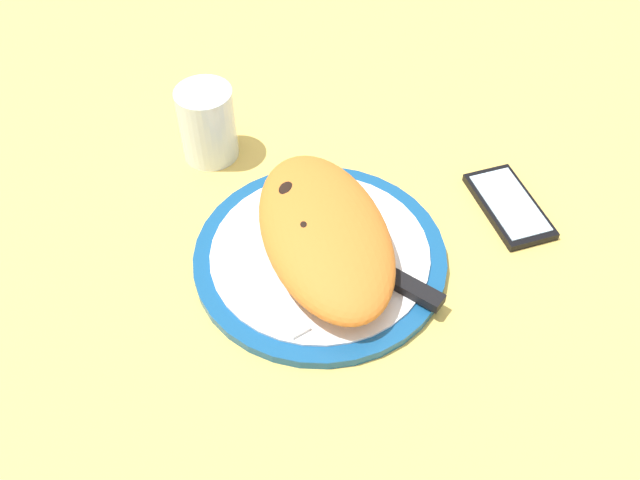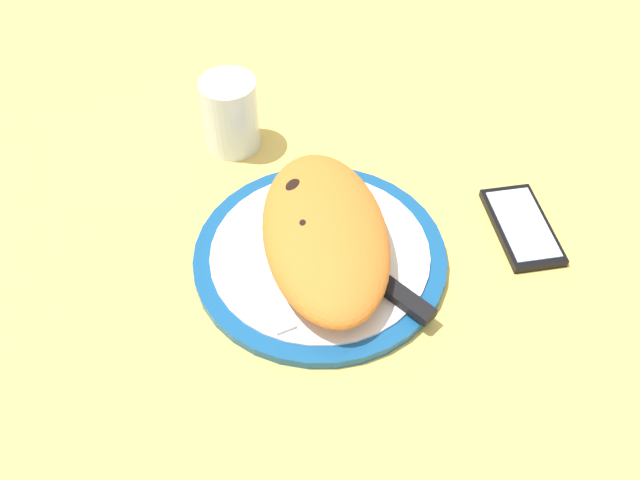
% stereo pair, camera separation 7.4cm
% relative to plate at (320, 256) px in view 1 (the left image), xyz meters
% --- Properties ---
extents(ground_plane, '(1.50, 1.50, 0.03)m').
position_rel_plate_xyz_m(ground_plane, '(0.00, 0.00, -0.02)').
color(ground_plane, '#DBB756').
extents(plate, '(0.29, 0.29, 0.02)m').
position_rel_plate_xyz_m(plate, '(0.00, 0.00, 0.00)').
color(plate, navy).
rests_on(plate, ground_plane).
extents(calzone, '(0.27, 0.18, 0.06)m').
position_rel_plate_xyz_m(calzone, '(-0.00, 0.01, 0.04)').
color(calzone, orange).
rests_on(calzone, plate).
extents(fork, '(0.17, 0.04, 0.00)m').
position_rel_plate_xyz_m(fork, '(0.03, -0.08, 0.01)').
color(fork, silver).
rests_on(fork, plate).
extents(knife, '(0.20, 0.12, 0.01)m').
position_rel_plate_xyz_m(knife, '(0.06, 0.05, 0.01)').
color(knife, silver).
rests_on(knife, plate).
extents(smartphone, '(0.14, 0.08, 0.01)m').
position_rel_plate_xyz_m(smartphone, '(0.03, 0.25, -0.00)').
color(smartphone, black).
rests_on(smartphone, ground_plane).
extents(water_glass, '(0.07, 0.07, 0.10)m').
position_rel_plate_xyz_m(water_glass, '(-0.23, -0.05, 0.04)').
color(water_glass, silver).
rests_on(water_glass, ground_plane).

